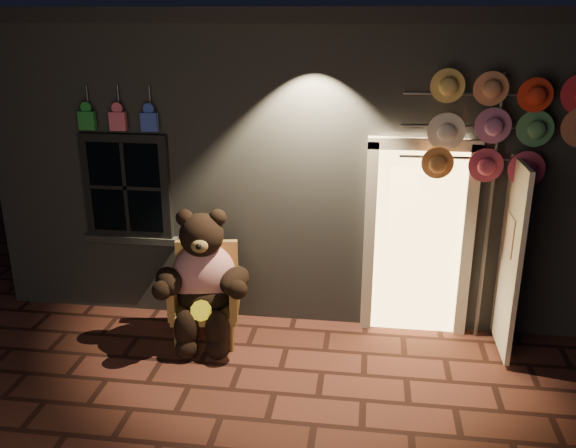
# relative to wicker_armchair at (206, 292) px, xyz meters

# --- Properties ---
(ground) EXTENTS (60.00, 60.00, 0.00)m
(ground) POSITION_rel_wicker_armchair_xyz_m (0.91, -1.00, -0.52)
(ground) COLOR #5B2C23
(ground) RESTS_ON ground
(shop_building) EXTENTS (7.30, 5.95, 3.51)m
(shop_building) POSITION_rel_wicker_armchair_xyz_m (0.91, 2.99, 1.22)
(shop_building) COLOR slate
(shop_building) RESTS_ON ground
(wicker_armchair) EXTENTS (0.80, 0.74, 1.04)m
(wicker_armchair) POSITION_rel_wicker_armchair_xyz_m (0.00, 0.00, 0.00)
(wicker_armchair) COLOR #9B6C3C
(wicker_armchair) RESTS_ON ground
(teddy_bear) EXTENTS (1.08, 0.91, 1.50)m
(teddy_bear) POSITION_rel_wicker_armchair_xyz_m (0.01, -0.13, 0.21)
(teddy_bear) COLOR #A9121C
(teddy_bear) RESTS_ON ground
(hat_rack) EXTENTS (1.86, 0.22, 2.89)m
(hat_rack) POSITION_rel_wicker_armchair_xyz_m (2.98, 0.28, 1.82)
(hat_rack) COLOR #59595E
(hat_rack) RESTS_ON ground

